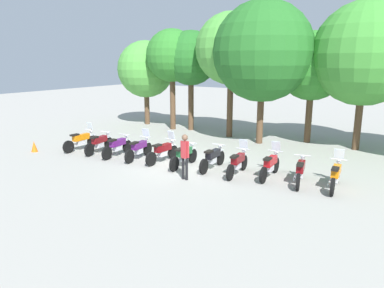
% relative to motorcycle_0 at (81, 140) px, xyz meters
% --- Properties ---
extents(ground_plane, '(80.00, 80.00, 0.00)m').
position_rel_motorcycle_0_xyz_m(ground_plane, '(6.19, 0.60, -0.52)').
color(ground_plane, '#9E9B93').
extents(motorcycle_0, '(0.62, 2.19, 1.37)m').
position_rel_motorcycle_0_xyz_m(motorcycle_0, '(0.00, 0.00, 0.00)').
color(motorcycle_0, black).
rests_on(motorcycle_0, ground_plane).
extents(motorcycle_1, '(0.65, 2.17, 0.99)m').
position_rel_motorcycle_0_xyz_m(motorcycle_1, '(1.23, 0.12, -0.01)').
color(motorcycle_1, black).
rests_on(motorcycle_1, ground_plane).
extents(motorcycle_2, '(0.62, 2.19, 0.99)m').
position_rel_motorcycle_0_xyz_m(motorcycle_2, '(2.47, 0.15, -0.01)').
color(motorcycle_2, black).
rests_on(motorcycle_2, ground_plane).
extents(motorcycle_3, '(0.62, 2.18, 1.37)m').
position_rel_motorcycle_0_xyz_m(motorcycle_3, '(3.71, 0.33, 0.00)').
color(motorcycle_3, black).
rests_on(motorcycle_3, ground_plane).
extents(motorcycle_4, '(0.62, 2.19, 1.37)m').
position_rel_motorcycle_0_xyz_m(motorcycle_4, '(4.95, 0.55, 0.00)').
color(motorcycle_4, black).
rests_on(motorcycle_4, ground_plane).
extents(motorcycle_5, '(0.62, 2.19, 0.99)m').
position_rel_motorcycle_0_xyz_m(motorcycle_5, '(6.19, 0.48, -0.01)').
color(motorcycle_5, black).
rests_on(motorcycle_5, ground_plane).
extents(motorcycle_6, '(0.62, 2.19, 0.99)m').
position_rel_motorcycle_0_xyz_m(motorcycle_6, '(7.42, 0.86, -0.01)').
color(motorcycle_6, black).
rests_on(motorcycle_6, ground_plane).
extents(motorcycle_7, '(0.62, 2.19, 1.37)m').
position_rel_motorcycle_0_xyz_m(motorcycle_7, '(8.66, 0.76, 0.00)').
color(motorcycle_7, black).
rests_on(motorcycle_7, ground_plane).
extents(motorcycle_8, '(0.62, 2.19, 1.37)m').
position_rel_motorcycle_0_xyz_m(motorcycle_8, '(9.90, 1.17, 0.00)').
color(motorcycle_8, black).
rests_on(motorcycle_8, ground_plane).
extents(motorcycle_9, '(0.72, 2.16, 0.99)m').
position_rel_motorcycle_0_xyz_m(motorcycle_9, '(11.13, 1.08, -0.01)').
color(motorcycle_9, black).
rests_on(motorcycle_9, ground_plane).
extents(motorcycle_10, '(0.62, 2.19, 1.37)m').
position_rel_motorcycle_0_xyz_m(motorcycle_10, '(12.37, 1.25, 0.00)').
color(motorcycle_10, black).
rests_on(motorcycle_10, ground_plane).
extents(person_0, '(0.40, 0.25, 1.81)m').
position_rel_motorcycle_0_xyz_m(person_0, '(7.23, -0.95, 0.56)').
color(person_0, black).
rests_on(person_0, ground_plane).
extents(tree_0, '(3.96, 3.96, 5.90)m').
position_rel_motorcycle_0_xyz_m(tree_0, '(-2.23, 7.84, 3.39)').
color(tree_0, brown).
rests_on(tree_0, ground_plane).
extents(tree_1, '(3.39, 3.39, 6.53)m').
position_rel_motorcycle_0_xyz_m(tree_1, '(0.50, 7.30, 4.28)').
color(tree_1, brown).
rests_on(tree_1, ground_plane).
extents(tree_2, '(3.48, 3.48, 6.42)m').
position_rel_motorcycle_0_xyz_m(tree_2, '(1.64, 7.78, 4.13)').
color(tree_2, brown).
rests_on(tree_2, ground_plane).
extents(tree_3, '(4.18, 4.18, 7.30)m').
position_rel_motorcycle_0_xyz_m(tree_3, '(4.81, 7.25, 4.67)').
color(tree_3, brown).
rests_on(tree_3, ground_plane).
extents(tree_4, '(5.36, 5.36, 7.69)m').
position_rel_motorcycle_0_xyz_m(tree_4, '(7.06, 6.59, 4.48)').
color(tree_4, brown).
rests_on(tree_4, ground_plane).
extents(tree_5, '(3.75, 3.75, 6.13)m').
position_rel_motorcycle_0_xyz_m(tree_5, '(9.23, 8.33, 3.72)').
color(tree_5, brown).
rests_on(tree_5, ground_plane).
extents(tree_6, '(5.16, 5.16, 7.46)m').
position_rel_motorcycle_0_xyz_m(tree_6, '(11.86, 8.02, 4.35)').
color(tree_6, brown).
rests_on(tree_6, ground_plane).
extents(traffic_cone, '(0.32, 0.32, 0.55)m').
position_rel_motorcycle_0_xyz_m(traffic_cone, '(-1.67, -1.62, -0.24)').
color(traffic_cone, orange).
rests_on(traffic_cone, ground_plane).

